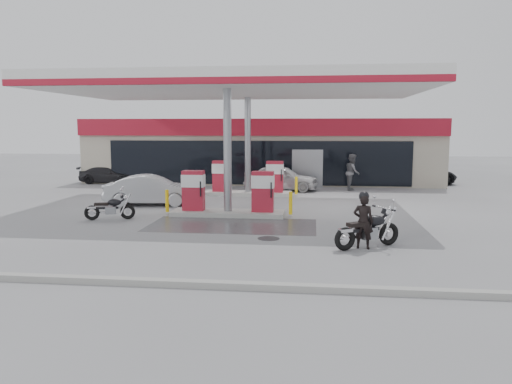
# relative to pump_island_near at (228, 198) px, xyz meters

# --- Properties ---
(ground) EXTENTS (90.00, 90.00, 0.00)m
(ground) POSITION_rel_pump_island_near_xyz_m (0.00, -2.00, -0.71)
(ground) COLOR gray
(ground) RESTS_ON ground
(wet_patch) EXTENTS (6.00, 3.00, 0.00)m
(wet_patch) POSITION_rel_pump_island_near_xyz_m (0.50, -2.00, -0.71)
(wet_patch) COLOR #4C4C4F
(wet_patch) RESTS_ON ground
(drain_cover) EXTENTS (0.70, 0.70, 0.01)m
(drain_cover) POSITION_rel_pump_island_near_xyz_m (2.00, -4.00, -0.71)
(drain_cover) COLOR #38383A
(drain_cover) RESTS_ON ground
(kerb) EXTENTS (28.00, 0.25, 0.15)m
(kerb) POSITION_rel_pump_island_near_xyz_m (0.00, -9.00, -0.64)
(kerb) COLOR gray
(kerb) RESTS_ON ground
(store_building) EXTENTS (22.00, 8.22, 4.00)m
(store_building) POSITION_rel_pump_island_near_xyz_m (0.01, 13.94, 1.30)
(store_building) COLOR #B1AB94
(store_building) RESTS_ON ground
(canopy) EXTENTS (16.00, 10.02, 5.51)m
(canopy) POSITION_rel_pump_island_near_xyz_m (0.00, 3.00, 4.56)
(canopy) COLOR silver
(canopy) RESTS_ON ground
(pump_island_near) EXTENTS (5.14, 1.30, 1.78)m
(pump_island_near) POSITION_rel_pump_island_near_xyz_m (0.00, 0.00, 0.00)
(pump_island_near) COLOR #9E9E99
(pump_island_near) RESTS_ON ground
(pump_island_far) EXTENTS (5.14, 1.30, 1.78)m
(pump_island_far) POSITION_rel_pump_island_near_xyz_m (0.00, 6.00, 0.00)
(pump_island_far) COLOR #9E9E99
(pump_island_far) RESTS_ON ground
(main_motorcycle) EXTENTS (2.01, 1.33, 1.16)m
(main_motorcycle) POSITION_rel_pump_island_near_xyz_m (5.00, -4.86, -0.20)
(main_motorcycle) COLOR black
(main_motorcycle) RESTS_ON ground
(biker_main) EXTENTS (0.64, 0.49, 1.59)m
(biker_main) POSITION_rel_pump_island_near_xyz_m (4.83, -4.97, 0.08)
(biker_main) COLOR black
(biker_main) RESTS_ON ground
(parked_motorcycle) EXTENTS (1.85, 0.81, 0.97)m
(parked_motorcycle) POSITION_rel_pump_island_near_xyz_m (-4.27, -1.46, -0.28)
(parked_motorcycle) COLOR black
(parked_motorcycle) RESTS_ON ground
(sedan_white) EXTENTS (4.26, 2.08, 1.40)m
(sedan_white) POSITION_rel_pump_island_near_xyz_m (1.58, 8.20, -0.01)
(sedan_white) COLOR silver
(sedan_white) RESTS_ON ground
(attendant) EXTENTS (0.79, 1.00, 2.03)m
(attendant) POSITION_rel_pump_island_near_xyz_m (5.53, 8.80, 0.30)
(attendant) COLOR #5B5B60
(attendant) RESTS_ON ground
(hatchback_silver) EXTENTS (4.25, 1.90, 1.36)m
(hatchback_silver) POSITION_rel_pump_island_near_xyz_m (-3.89, 2.23, -0.03)
(hatchback_silver) COLOR #A3A6AB
(hatchback_silver) RESTS_ON ground
(parked_car_left) EXTENTS (3.70, 1.56, 1.07)m
(parked_car_left) POSITION_rel_pump_island_near_xyz_m (-9.37, 10.39, -0.18)
(parked_car_left) COLOR black
(parked_car_left) RESTS_ON ground
(parked_car_right) EXTENTS (4.93, 3.56, 1.25)m
(parked_car_right) POSITION_rel_pump_island_near_xyz_m (9.87, 12.00, -0.09)
(parked_car_right) COLOR black
(parked_car_right) RESTS_ON ground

